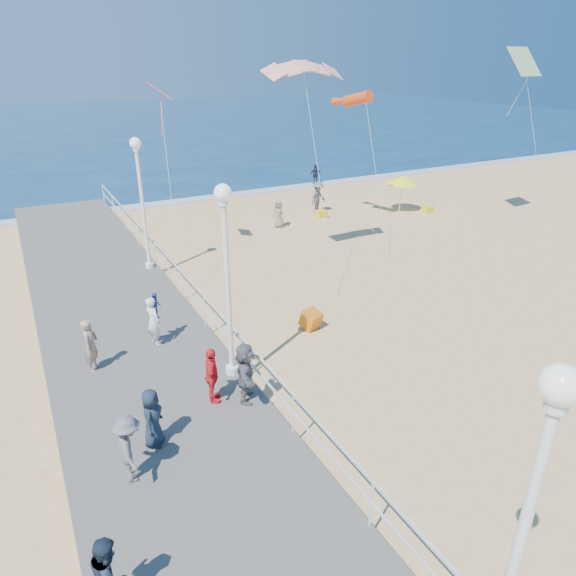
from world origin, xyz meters
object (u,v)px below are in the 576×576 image
spectator_5 (245,372)px  beach_umbrella (402,180)px  lamp_post_far (141,191)px  spectator_7 (110,574)px  beach_walker_b (316,175)px  beach_chair_left (321,214)px  spectator_6 (91,345)px  spectator_3 (212,376)px  spectator_4 (152,418)px  spectator_2 (129,449)px  toddler_held (155,305)px  beach_chair_right (428,209)px  lamp_post_near (526,520)px  beach_walker_c (279,214)px  box_kite (311,321)px  beach_walker_a (318,197)px  woman_holding_toddler (153,321)px  lamp_post_mid (227,264)px

spectator_5 → beach_umbrella: bearing=-24.0°
lamp_post_far → spectator_7: lamp_post_far is taller
spectator_5 → spectator_7: size_ratio=1.08×
beach_walker_b → beach_chair_left: size_ratio=2.62×
beach_walker_b → spectator_6: bearing=57.1°
spectator_6 → beach_umbrella: size_ratio=0.73×
spectator_3 → spectator_4: (-1.74, -0.87, -0.04)m
spectator_4 → beach_walker_b: spectator_4 is taller
spectator_2 → spectator_7: size_ratio=1.03×
toddler_held → beach_chair_right: size_ratio=1.43×
lamp_post_near → spectator_4: lamp_post_near is taller
spectator_3 → beach_walker_b: (16.04, 21.57, -0.44)m
spectator_2 → beach_walker_c: size_ratio=1.04×
spectator_2 → beach_umbrella: beach_umbrella is taller
beach_walker_b → box_kite: size_ratio=2.41×
spectator_2 → beach_chair_left: 21.39m
beach_walker_a → spectator_3: bearing=-150.3°
woman_holding_toddler → beach_chair_left: (12.47, 10.55, -0.99)m
lamp_post_mid → spectator_3: 2.84m
spectator_4 → spectator_6: 3.92m
spectator_5 → spectator_6: 4.62m
beach_walker_b → beach_chair_right: 9.84m
woman_holding_toddler → spectator_4: bearing=145.3°
spectator_4 → spectator_5: 2.58m
beach_chair_right → woman_holding_toddler: bearing=-155.7°
beach_walker_a → beach_chair_left: (-0.33, -0.92, -0.72)m
woman_holding_toddler → spectator_7: (-2.77, -7.93, -0.04)m
spectator_4 → beach_walker_b: (17.78, 22.44, -0.39)m
beach_walker_b → lamp_post_near: bearing=74.9°
toddler_held → spectator_6: 2.21m
lamp_post_mid → toddler_held: (-1.31, 2.73, -2.02)m
spectator_4 → box_kite: 7.30m
spectator_2 → spectator_6: (-0.00, 4.70, 0.00)m
lamp_post_far → beach_umbrella: lamp_post_far is taller
lamp_post_mid → spectator_2: size_ratio=3.44×
lamp_post_mid → spectator_6: lamp_post_mid is taller
spectator_2 → spectator_4: spectator_2 is taller
lamp_post_mid → spectator_2: 4.97m
toddler_held → spectator_2: bearing=139.9°
woman_holding_toddler → toddler_held: (0.15, 0.15, 0.45)m
toddler_held → beach_chair_left: 16.19m
lamp_post_near → spectator_4: bearing=110.5°
lamp_post_near → box_kite: bearing=71.5°
spectator_3 → beach_walker_a: spectator_3 is taller
beach_walker_b → box_kite: bearing=70.5°
lamp_post_near → beach_chair_right: (17.18, 19.99, -3.46)m
lamp_post_near → spectator_2: bearing=118.0°
beach_chair_right → spectator_6: bearing=-156.4°
beach_walker_b → beach_chair_left: bearing=73.1°
spectator_4 → spectator_5: spectator_5 is taller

